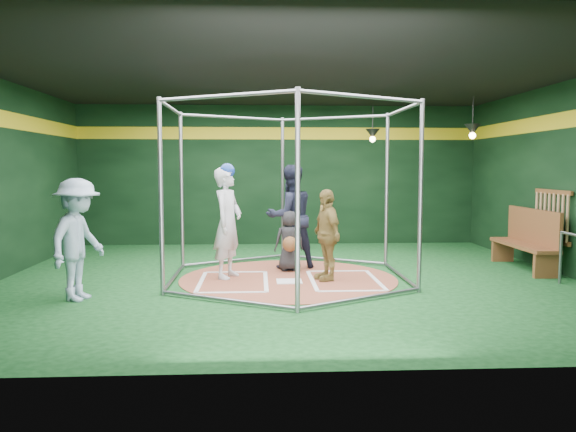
{
  "coord_description": "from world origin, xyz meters",
  "views": [
    {
      "loc": [
        -0.52,
        -9.7,
        1.96
      ],
      "look_at": [
        0.0,
        0.1,
        1.1
      ],
      "focal_mm": 35.0,
      "sensor_mm": 36.0,
      "label": 1
    }
  ],
  "objects": [
    {
      "name": "batter_box_left",
      "position": [
        -0.95,
        -0.25,
        0.02
      ],
      "size": [
        1.17,
        1.77,
        0.01
      ],
      "color": "white",
      "rests_on": "clay_disc"
    },
    {
      "name": "batter_box_right",
      "position": [
        0.95,
        -0.25,
        0.02
      ],
      "size": [
        1.17,
        1.77,
        0.01
      ],
      "color": "white",
      "rests_on": "clay_disc"
    },
    {
      "name": "batting_cage",
      "position": [
        -0.0,
        -0.0,
        1.5
      ],
      "size": [
        4.05,
        4.67,
        3.0
      ],
      "color": "gray",
      "rests_on": "ground"
    },
    {
      "name": "bystander_blue",
      "position": [
        -3.17,
        -1.39,
        0.9
      ],
      "size": [
        0.96,
        1.3,
        1.8
      ],
      "primitive_type": "imported",
      "rotation": [
        0.0,
        0.0,
        1.3
      ],
      "color": "#95AEC6",
      "rests_on": "ground"
    },
    {
      "name": "dugout_bench",
      "position": [
        4.64,
        0.7,
        0.59
      ],
      "size": [
        0.46,
        1.99,
        1.16
      ],
      "color": "brown",
      "rests_on": "ground"
    },
    {
      "name": "pendant_lamp_near",
      "position": [
        2.2,
        3.6,
        2.74
      ],
      "size": [
        0.34,
        0.34,
        0.9
      ],
      "color": "black",
      "rests_on": "room_shell"
    },
    {
      "name": "clay_disc",
      "position": [
        0.0,
        0.0,
        0.01
      ],
      "size": [
        3.8,
        3.8,
        0.01
      ],
      "primitive_type": "cylinder",
      "color": "#994F37",
      "rests_on": "ground"
    },
    {
      "name": "catcher_figure",
      "position": [
        0.06,
        0.71,
        0.58
      ],
      "size": [
        0.61,
        0.62,
        1.14
      ],
      "color": "black",
      "rests_on": "clay_disc"
    },
    {
      "name": "visitor_leopard",
      "position": [
        0.65,
        -0.17,
        0.8
      ],
      "size": [
        0.63,
        0.99,
        1.57
      ],
      "primitive_type": "imported",
      "rotation": [
        0.0,
        0.0,
        -1.29
      ],
      "color": "tan",
      "rests_on": "clay_disc"
    },
    {
      "name": "home_plate",
      "position": [
        0.0,
        -0.3,
        0.02
      ],
      "size": [
        0.43,
        0.43,
        0.01
      ],
      "primitive_type": "cube",
      "color": "white",
      "rests_on": "clay_disc"
    },
    {
      "name": "umpire",
      "position": [
        0.09,
        1.0,
        1.01
      ],
      "size": [
        1.17,
        1.04,
        1.99
      ],
      "primitive_type": "imported",
      "rotation": [
        0.0,
        0.0,
        3.49
      ],
      "color": "black",
      "rests_on": "clay_disc"
    },
    {
      "name": "batter_figure",
      "position": [
        -1.06,
        0.12,
        1.01
      ],
      "size": [
        0.69,
        0.83,
        2.01
      ],
      "color": "silver",
      "rests_on": "clay_disc"
    },
    {
      "name": "pendant_lamp_far",
      "position": [
        4.0,
        2.0,
        2.74
      ],
      "size": [
        0.34,
        0.34,
        0.9
      ],
      "color": "black",
      "rests_on": "room_shell"
    },
    {
      "name": "bat_rack",
      "position": [
        4.93,
        0.4,
        1.05
      ],
      "size": [
        0.07,
        1.25,
        0.98
      ],
      "color": "brown",
      "rests_on": "room_shell"
    },
    {
      "name": "room_shell",
      "position": [
        0.0,
        0.01,
        1.75
      ],
      "size": [
        10.1,
        9.1,
        3.53
      ],
      "color": "#0C3814",
      "rests_on": "ground"
    }
  ]
}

